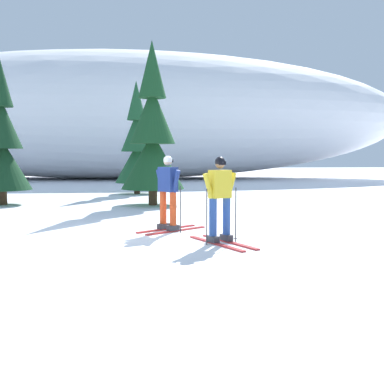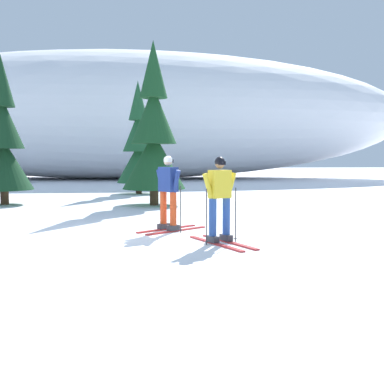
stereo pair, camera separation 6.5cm
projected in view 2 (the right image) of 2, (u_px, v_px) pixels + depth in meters
ground_plane at (115, 235)px, 9.95m from camera, size 120.00×120.00×0.00m
skier_yellow_jacket at (220, 199)px, 9.04m from camera, size 1.20×1.79×1.69m
skier_navy_jacket at (168, 191)px, 10.51m from camera, size 1.61×1.43×1.72m
pine_tree_center_left at (3, 142)px, 16.21m from camera, size 2.03×2.03×5.26m
pine_tree_center_right at (138, 147)px, 20.99m from camera, size 1.98×1.98×5.12m
pine_tree_far_right at (154, 137)px, 16.05m from camera, size 2.20×2.20×5.70m
snow_ridge_background at (118, 116)px, 35.29m from camera, size 44.73×15.16×9.53m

